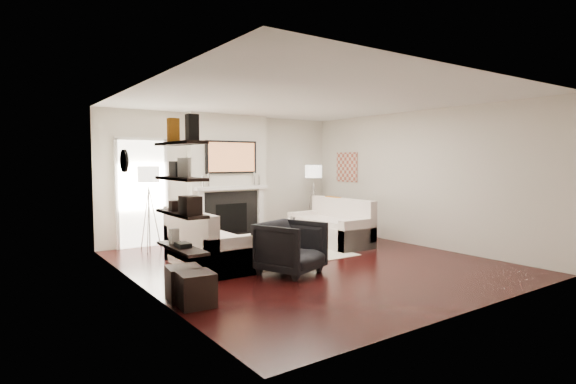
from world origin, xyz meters
TOP-DOWN VIEW (x-y plane):
  - room_envelope at (0.00, 0.00)m, footprint 6.00×6.00m
  - chimney_breast at (0.00, 2.88)m, footprint 1.80×0.25m
  - fireplace_surround at (0.00, 2.74)m, footprint 1.30×0.02m
  - firebox at (0.00, 2.73)m, footprint 0.75×0.02m
  - mantel_pilaster_l at (-0.72, 2.71)m, footprint 0.12×0.08m
  - mantel_pilaster_r at (0.72, 2.71)m, footprint 0.12×0.08m
  - mantel_shelf at (0.00, 2.69)m, footprint 1.70×0.18m
  - tv_body at (0.00, 2.71)m, footprint 1.20×0.06m
  - tv_screen at (0.00, 2.68)m, footprint 1.10×0.00m
  - candlestick_l_tall at (-0.55, 2.70)m, footprint 0.04×0.04m
  - candlestick_l_short at (-0.68, 2.70)m, footprint 0.04×0.04m
  - candlestick_r_tall at (0.55, 2.70)m, footprint 0.04×0.04m
  - candlestick_r_short at (0.68, 2.70)m, footprint 0.04×0.04m
  - hallway_panel at (-1.85, 2.98)m, footprint 0.90×0.02m
  - door_trim_l at (-2.33, 2.96)m, footprint 0.06×0.06m
  - door_trim_r at (-1.37, 2.96)m, footprint 0.06×0.06m
  - door_trim_top at (-1.85, 2.96)m, footprint 1.02×0.06m
  - rug at (-0.17, 0.90)m, footprint 2.60×2.00m
  - loveseat_left_base at (-1.49, 0.69)m, footprint 0.85×1.80m
  - loveseat_left_back at (-1.83, 0.69)m, footprint 0.18×1.80m
  - loveseat_left_arm_n at (-1.49, -0.12)m, footprint 0.85×0.18m
  - loveseat_left_arm_s at (-1.49, 1.50)m, footprint 0.85×0.18m
  - loveseat_left_cushion at (-1.44, 0.69)m, footprint 0.63×1.44m
  - pillow_left_orange at (-1.83, 0.99)m, footprint 0.10×0.42m
  - pillow_left_charcoal at (-1.83, 0.39)m, footprint 0.10×0.40m
  - loveseat_right_base at (1.36, 1.05)m, footprint 0.85×1.80m
  - loveseat_right_back at (1.70, 1.05)m, footprint 0.18×1.80m
  - loveseat_right_arm_n at (1.36, 0.24)m, footprint 0.85×0.18m
  - loveseat_right_arm_s at (1.36, 1.86)m, footprint 0.85×0.18m
  - loveseat_right_cushion at (1.31, 1.05)m, footprint 0.63×1.44m
  - pillow_right_orange at (1.70, 1.35)m, footprint 0.10×0.42m
  - pillow_right_charcoal at (1.70, 0.75)m, footprint 0.10×0.40m
  - coffee_table at (-0.02, 0.68)m, footprint 1.10×0.55m
  - coffee_leg_nw at (-0.52, 0.46)m, footprint 0.02×0.02m
  - coffee_leg_ne at (0.48, 0.46)m, footprint 0.02×0.02m
  - coffee_leg_sw at (-0.52, 0.90)m, footprint 0.02×0.02m
  - coffee_leg_se at (0.48, 0.90)m, footprint 0.02×0.02m
  - hurricane_glass at (0.13, 0.68)m, footprint 0.14×0.14m
  - hurricane_candle at (0.13, 0.68)m, footprint 0.11×0.11m
  - copper_bowl at (-0.27, 0.68)m, footprint 0.28×0.28m
  - armchair at (-0.67, -0.43)m, footprint 1.07×1.04m
  - lamp_left_post at (-1.85, 2.55)m, footprint 0.02×0.02m
  - lamp_left_shade at (-1.85, 2.55)m, footprint 0.40×0.40m
  - lamp_left_leg_a at (-1.74, 2.55)m, footprint 0.25×0.02m
  - lamp_left_leg_b at (-1.91, 2.64)m, footprint 0.14×0.22m
  - lamp_left_leg_c at (-1.91, 2.45)m, footprint 0.14×0.22m
  - lamp_right_post at (2.05, 2.47)m, footprint 0.02×0.02m
  - lamp_right_shade at (2.05, 2.47)m, footprint 0.40×0.40m
  - lamp_right_leg_a at (2.16, 2.47)m, footprint 0.25×0.02m
  - lamp_right_leg_b at (2.00, 2.56)m, footprint 0.14×0.22m
  - lamp_right_leg_c at (1.99, 2.37)m, footprint 0.14×0.22m
  - console_top at (2.57, 1.96)m, footprint 0.35×1.20m
  - console_leg_n at (2.57, 1.41)m, footprint 0.30×0.04m
  - console_leg_s at (2.57, 2.51)m, footprint 0.30×0.04m
  - wall_art at (2.73, 2.05)m, footprint 0.03×0.70m
  - shelf_bottom at (-2.62, -1.00)m, footprint 0.25×1.00m
  - shelf_lower at (-2.62, -1.00)m, footprint 0.25×1.00m
  - shelf_upper at (-2.62, -1.00)m, footprint 0.25×1.00m
  - shelf_top at (-2.62, -1.00)m, footprint 0.25×1.00m
  - decor_magfile_a at (-2.62, -1.35)m, footprint 0.12×0.10m
  - decor_magfile_b at (-2.62, -0.80)m, footprint 0.12×0.10m
  - decor_frame_a at (-2.62, -1.12)m, footprint 0.04×0.30m
  - decor_frame_b at (-2.62, -0.80)m, footprint 0.04×0.22m
  - decor_wine_rack at (-2.62, -1.27)m, footprint 0.18×0.25m
  - decor_box_small at (-2.62, -0.86)m, footprint 0.15×0.12m
  - decor_books at (-2.62, -1.04)m, footprint 0.14×0.20m
  - decor_box_tall at (-2.62, -0.76)m, footprint 0.10×0.10m
  - clock_rim at (-2.73, 0.90)m, footprint 0.04×0.34m
  - clock_face at (-2.71, 0.90)m, footprint 0.01×0.29m
  - ottoman_near at (-2.47, -0.68)m, footprint 0.45×0.45m
  - ottoman_far at (-2.47, -1.04)m, footprint 0.43×0.43m

SIDE VIEW (x-z plane):
  - rug at x=-0.17m, z-range 0.00..0.01m
  - coffee_leg_nw at x=-0.52m, z-range 0.00..0.38m
  - coffee_leg_ne at x=0.48m, z-range 0.00..0.38m
  - coffee_leg_sw at x=-0.52m, z-range 0.00..0.38m
  - coffee_leg_se at x=0.48m, z-range 0.00..0.38m
  - ottoman_near at x=-2.47m, z-range 0.00..0.40m
  - ottoman_far at x=-2.47m, z-range 0.00..0.40m
  - loveseat_left_base at x=-1.49m, z-range 0.00..0.42m
  - loveseat_right_base at x=1.36m, z-range 0.00..0.42m
  - loveseat_left_arm_n at x=-1.49m, z-range 0.00..0.60m
  - loveseat_left_arm_s at x=-1.49m, z-range 0.00..0.60m
  - loveseat_right_arm_n at x=1.36m, z-range 0.00..0.60m
  - loveseat_right_arm_s at x=1.36m, z-range 0.00..0.60m
  - console_leg_n at x=2.57m, z-range 0.00..0.71m
  - console_leg_s at x=2.57m, z-range 0.00..0.71m
  - coffee_table at x=-0.02m, z-range 0.38..0.42m
  - armchair at x=-0.67m, z-range 0.00..0.87m
  - copper_bowl at x=-0.27m, z-range 0.42..0.47m
  - firebox at x=0.00m, z-range 0.12..0.78m
  - loveseat_left_cushion at x=-1.44m, z-range 0.42..0.52m
  - loveseat_right_cushion at x=1.31m, z-range 0.42..0.52m
  - hurricane_candle at x=0.13m, z-range 0.41..0.58m
  - fireplace_surround at x=0.00m, z-range 0.00..1.04m
  - loveseat_left_back at x=-1.83m, z-range 0.13..0.93m
  - loveseat_right_back at x=1.70m, z-range 0.13..0.93m
  - mantel_pilaster_l at x=-0.72m, z-range 0.00..1.10m
  - mantel_pilaster_r at x=0.72m, z-range 0.00..1.10m
  - hurricane_glass at x=0.13m, z-range 0.44..0.68m
  - lamp_left_leg_a at x=-1.74m, z-range -0.02..1.22m
  - lamp_left_leg_b at x=-1.91m, z-range -0.02..1.22m
  - lamp_left_leg_c at x=-1.91m, z-range -0.02..1.22m
  - lamp_right_leg_a at x=2.16m, z-range -0.02..1.22m
  - lamp_right_leg_b at x=2.00m, z-range -0.02..1.22m
  - lamp_right_leg_c at x=1.99m, z-range -0.02..1.22m
  - lamp_left_post at x=-1.85m, z-range 0.00..1.20m
  - lamp_right_post at x=2.05m, z-range 0.00..1.20m
  - shelf_bottom at x=-2.62m, z-range 0.68..0.72m
  - pillow_left_charcoal at x=-1.83m, z-range 0.52..0.92m
  - pillow_right_charcoal at x=1.70m, z-range 0.52..0.92m
  - pillow_left_orange at x=-1.83m, z-range 0.52..0.94m
  - pillow_right_orange at x=1.70m, z-range 0.52..0.94m
  - console_top at x=2.57m, z-range 0.71..0.75m
  - decor_books at x=-2.62m, z-range 0.72..0.77m
  - decor_box_tall at x=-2.62m, z-range 0.72..0.90m
  - door_trim_l at x=-2.33m, z-range -0.03..2.13m
  - door_trim_r at x=-1.37m, z-range -0.03..2.13m
  - hallway_panel at x=-1.85m, z-range 0.00..2.10m
  - shelf_lower at x=-2.62m, z-range 1.08..1.12m
  - mantel_shelf at x=0.00m, z-range 1.09..1.16m
  - decor_box_small at x=-2.62m, z-range 1.12..1.24m
  - decor_wine_rack at x=-2.62m, z-range 1.12..1.32m
  - candlestick_l_short at x=-0.68m, z-range 1.15..1.40m
  - candlestick_r_short at x=0.68m, z-range 1.15..1.40m
  - candlestick_l_tall at x=-0.55m, z-range 1.16..1.45m
  - candlestick_r_tall at x=0.55m, z-range 1.16..1.45m
  - room_envelope at x=0.00m, z-range -1.65..4.35m
  - chimney_breast at x=0.00m, z-range 0.00..2.70m
  - lamp_left_shade at x=-1.85m, z-range 1.30..1.60m
  - lamp_right_shade at x=2.05m, z-range 1.30..1.60m
  - shelf_upper at x=-2.62m, z-range 1.48..1.52m
  - wall_art at x=2.73m, z-range 1.20..1.90m
  - decor_frame_b at x=-2.62m, z-range 1.52..1.70m
  - decor_frame_a at x=-2.62m, z-range 1.52..1.74m
  - clock_rim at x=-2.73m, z-range 1.53..1.87m
  - clock_face at x=-2.71m, z-range 1.55..1.84m
  - tv_screen at x=0.00m, z-range 1.47..2.09m
  - tv_body at x=0.00m, z-range 1.43..2.13m
  - shelf_top at x=-2.62m, z-range 1.88..1.92m
  - decor_magfile_a at x=-2.62m, z-range 1.92..2.20m
  - decor_magfile_b at x=-2.62m, z-range 1.92..2.20m
  - door_trim_top at x=-1.85m, z-range 2.10..2.16m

